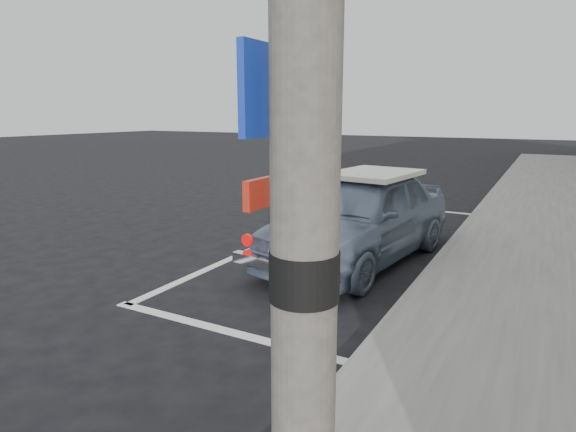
# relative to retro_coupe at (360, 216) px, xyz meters

# --- Properties ---
(ground) EXTENTS (80.00, 80.00, 0.00)m
(ground) POSITION_rel_retro_coupe_xyz_m (-0.76, -2.35, -0.65)
(ground) COLOR black
(ground) RESTS_ON ground
(sidewalk) EXTENTS (2.80, 40.00, 0.15)m
(sidewalk) POSITION_rel_retro_coupe_xyz_m (2.44, -0.35, -0.58)
(sidewalk) COLOR slate
(sidewalk) RESTS_ON ground
(pline_rear) EXTENTS (3.00, 0.12, 0.01)m
(pline_rear) POSITION_rel_retro_coupe_xyz_m (-0.26, -2.85, -0.65)
(pline_rear) COLOR silver
(pline_rear) RESTS_ON ground
(pline_front) EXTENTS (3.00, 0.12, 0.01)m
(pline_front) POSITION_rel_retro_coupe_xyz_m (-0.26, 4.15, -0.65)
(pline_front) COLOR silver
(pline_front) RESTS_ON ground
(pline_side) EXTENTS (0.12, 7.00, 0.01)m
(pline_side) POSITION_rel_retro_coupe_xyz_m (-1.66, 0.65, -0.65)
(pline_side) COLOR silver
(pline_side) RESTS_ON ground
(retro_coupe) EXTENTS (2.01, 3.96, 1.29)m
(retro_coupe) POSITION_rel_retro_coupe_xyz_m (0.00, 0.00, 0.00)
(retro_coupe) COLOR slate
(retro_coupe) RESTS_ON ground
(cat) EXTENTS (0.23, 0.45, 0.24)m
(cat) POSITION_rel_retro_coupe_xyz_m (-0.23, -1.58, -0.54)
(cat) COLOR #6B5C52
(cat) RESTS_ON ground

